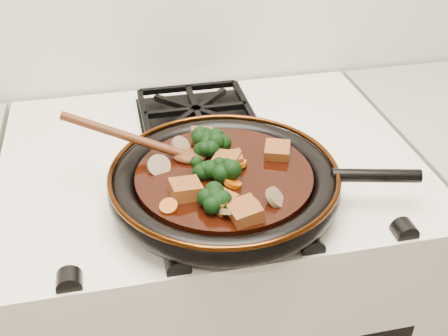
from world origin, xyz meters
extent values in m
cube|color=white|center=(0.00, 1.69, 0.45)|extent=(0.76, 0.60, 0.90)
cylinder|color=black|center=(0.00, 1.54, 0.93)|extent=(0.34, 0.34, 0.01)
torus|color=black|center=(0.00, 1.54, 0.94)|extent=(0.37, 0.37, 0.04)
torus|color=#3F1E09|center=(0.00, 1.54, 0.96)|extent=(0.37, 0.37, 0.01)
cylinder|color=black|center=(0.23, 1.49, 0.96)|extent=(0.14, 0.05, 0.02)
cylinder|color=black|center=(0.00, 1.54, 0.95)|extent=(0.28, 0.28, 0.02)
cube|color=brown|center=(-0.07, 1.50, 0.97)|extent=(0.05, 0.05, 0.03)
cube|color=brown|center=(-0.02, 1.65, 0.97)|extent=(0.04, 0.04, 0.03)
cube|color=brown|center=(-0.03, 1.46, 0.97)|extent=(0.06, 0.06, 0.03)
cube|color=brown|center=(-0.01, 1.63, 0.97)|extent=(0.05, 0.05, 0.03)
cube|color=brown|center=(0.01, 1.56, 0.97)|extent=(0.06, 0.06, 0.03)
cube|color=brown|center=(0.09, 1.58, 0.97)|extent=(0.05, 0.05, 0.03)
cube|color=brown|center=(0.01, 1.57, 0.97)|extent=(0.04, 0.04, 0.02)
cube|color=brown|center=(0.00, 1.43, 0.97)|extent=(0.05, 0.05, 0.03)
cylinder|color=#A33F04|center=(0.00, 1.51, 0.96)|extent=(0.03, 0.03, 0.02)
cylinder|color=#A33F04|center=(-0.10, 1.47, 0.96)|extent=(0.03, 0.03, 0.02)
cylinder|color=#A33F04|center=(-0.02, 1.47, 0.96)|extent=(0.03, 0.03, 0.02)
cylinder|color=#A33F04|center=(0.02, 1.56, 0.96)|extent=(0.03, 0.03, 0.02)
cylinder|color=brown|center=(-0.06, 1.63, 0.97)|extent=(0.04, 0.04, 0.03)
cylinder|color=brown|center=(0.01, 1.44, 0.97)|extent=(0.04, 0.04, 0.03)
cylinder|color=brown|center=(-0.02, 1.44, 0.97)|extent=(0.04, 0.04, 0.03)
cylinder|color=brown|center=(-0.10, 1.58, 0.97)|extent=(0.05, 0.04, 0.03)
cylinder|color=brown|center=(0.06, 1.46, 0.97)|extent=(0.04, 0.04, 0.03)
ellipsoid|color=#4F2611|center=(-0.05, 1.60, 0.96)|extent=(0.07, 0.06, 0.02)
cylinder|color=#4F2611|center=(-0.15, 1.63, 1.00)|extent=(0.02, 0.02, 0.22)
camera|label=1|loc=(-0.16, 0.83, 1.47)|focal=45.00mm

